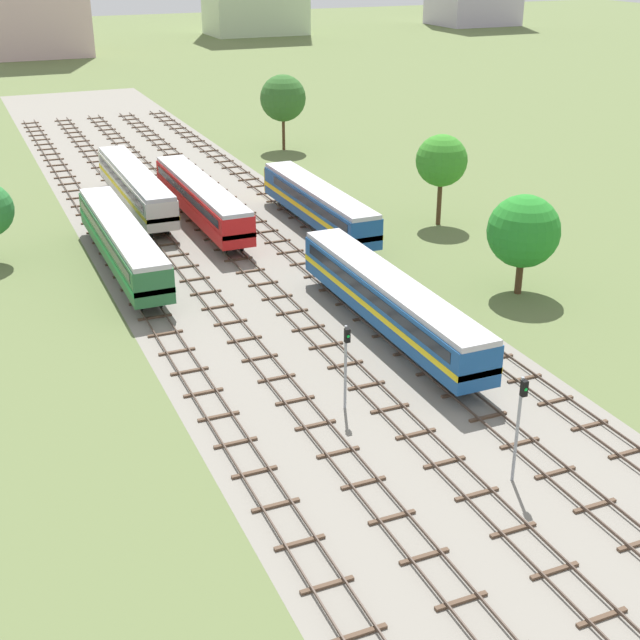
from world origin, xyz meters
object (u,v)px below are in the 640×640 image
object	(u,v)px
passenger_coach_centre_left_midfar	(201,197)
passenger_coach_left_far	(135,185)
diesel_railcar_centre_right_mid	(318,203)
passenger_coach_centre_nearest	(389,299)
passenger_coach_far_left_near	(121,240)
signal_post_near	(519,417)
signal_post_nearest	(346,357)

from	to	relation	value
passenger_coach_centre_left_midfar	passenger_coach_left_far	xyz separation A→B (m)	(-4.60, 6.85, 0.00)
passenger_coach_centre_left_midfar	diesel_railcar_centre_right_mid	bearing A→B (deg)	-32.45
passenger_coach_centre_nearest	passenger_coach_centre_left_midfar	size ratio (longest dim) A/B	1.00
passenger_coach_centre_nearest	passenger_coach_far_left_near	xyz separation A→B (m)	(-13.79, 19.26, 0.00)
signal_post_near	passenger_coach_left_far	bearing A→B (deg)	97.40
passenger_coach_left_far	signal_post_nearest	distance (m)	43.39
passenger_coach_far_left_near	signal_post_nearest	size ratio (longest dim) A/B	4.25
passenger_coach_far_left_near	signal_post_nearest	bearing A→B (deg)	-75.82
passenger_coach_centre_nearest	passenger_coach_far_left_near	size ratio (longest dim) A/B	1.00
passenger_coach_centre_left_midfar	signal_post_nearest	world-z (taller)	signal_post_nearest
diesel_railcar_centre_right_mid	passenger_coach_centre_left_midfar	bearing A→B (deg)	147.55
diesel_railcar_centre_right_mid	passenger_coach_left_far	bearing A→B (deg)	137.37
diesel_railcar_centre_right_mid	passenger_coach_left_far	distance (m)	18.74
passenger_coach_centre_nearest	passenger_coach_centre_left_midfar	world-z (taller)	same
passenger_coach_centre_nearest	passenger_coach_far_left_near	distance (m)	23.69
signal_post_near	passenger_coach_centre_left_midfar	bearing A→B (deg)	92.85
passenger_coach_centre_nearest	signal_post_nearest	distance (m)	10.59
passenger_coach_left_far	passenger_coach_centre_left_midfar	bearing A→B (deg)	-56.13
passenger_coach_far_left_near	signal_post_near	distance (m)	38.75
signal_post_near	diesel_railcar_centre_right_mid	bearing A→B (deg)	80.31
signal_post_nearest	signal_post_near	bearing A→B (deg)	-64.69
passenger_coach_far_left_near	passenger_coach_left_far	xyz separation A→B (m)	(4.60, 16.05, 0.00)
passenger_coach_far_left_near	passenger_coach_left_far	distance (m)	16.70
passenger_coach_centre_left_midfar	passenger_coach_left_far	size ratio (longest dim) A/B	1.00
passenger_coach_centre_left_midfar	signal_post_near	size ratio (longest dim) A/B	3.83
diesel_railcar_centre_right_mid	signal_post_near	distance (m)	40.95
passenger_coach_left_far	signal_post_nearest	size ratio (longest dim) A/B	4.25
diesel_railcar_centre_right_mid	passenger_coach_left_far	world-z (taller)	same
passenger_coach_far_left_near	passenger_coach_centre_left_midfar	distance (m)	13.01
diesel_railcar_centre_right_mid	signal_post_nearest	distance (m)	32.73
passenger_coach_centre_nearest	signal_post_near	world-z (taller)	signal_post_near
passenger_coach_centre_nearest	diesel_railcar_centre_right_mid	bearing A→B (deg)	78.52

